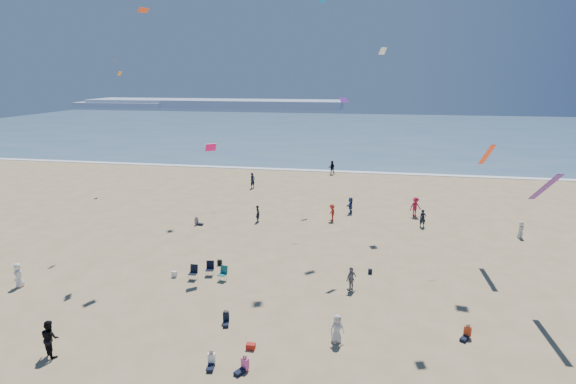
# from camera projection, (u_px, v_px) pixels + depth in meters

# --- Properties ---
(ground) EXTENTS (220.00, 220.00, 0.00)m
(ground) POSITION_uv_depth(u_px,v_px,m) (218.00, 359.00, 21.81)
(ground) COLOR tan
(ground) RESTS_ON ground
(ocean) EXTENTS (220.00, 100.00, 0.06)m
(ocean) POSITION_uv_depth(u_px,v_px,m) (343.00, 130.00, 112.24)
(ocean) COLOR #476B84
(ocean) RESTS_ON ground
(surf_line) EXTENTS (220.00, 1.20, 0.08)m
(surf_line) POSITION_uv_depth(u_px,v_px,m) (320.00, 171.00, 64.64)
(surf_line) COLOR white
(surf_line) RESTS_ON ground
(headland_far) EXTENTS (110.00, 20.00, 3.20)m
(headland_far) POSITION_uv_depth(u_px,v_px,m) (214.00, 103.00, 193.66)
(headland_far) COLOR #7A8EA8
(headland_far) RESTS_ON ground
(headland_near) EXTENTS (40.00, 14.00, 2.00)m
(headland_near) POSITION_uv_depth(u_px,v_px,m) (123.00, 104.00, 196.01)
(headland_near) COLOR #7A8EA8
(headland_near) RESTS_ON ground
(standing_flyers) EXTENTS (35.58, 50.91, 1.92)m
(standing_flyers) POSITION_uv_depth(u_px,v_px,m) (335.00, 237.00, 35.90)
(standing_flyers) COLOR navy
(standing_flyers) RESTS_ON ground
(seated_group) EXTENTS (21.79, 20.43, 0.84)m
(seated_group) POSITION_uv_depth(u_px,v_px,m) (261.00, 303.00, 26.39)
(seated_group) COLOR white
(seated_group) RESTS_ON ground
(chair_cluster) EXTENTS (2.66, 1.45, 1.00)m
(chair_cluster) POSITION_uv_depth(u_px,v_px,m) (208.00, 272.00, 30.33)
(chair_cluster) COLOR black
(chair_cluster) RESTS_ON ground
(white_tote) EXTENTS (0.35, 0.20, 0.40)m
(white_tote) POSITION_uv_depth(u_px,v_px,m) (174.00, 274.00, 30.66)
(white_tote) COLOR white
(white_tote) RESTS_ON ground
(black_backpack) EXTENTS (0.30, 0.22, 0.38)m
(black_backpack) POSITION_uv_depth(u_px,v_px,m) (220.00, 263.00, 32.60)
(black_backpack) COLOR black
(black_backpack) RESTS_ON ground
(cooler) EXTENTS (0.45, 0.30, 0.30)m
(cooler) POSITION_uv_depth(u_px,v_px,m) (251.00, 346.00, 22.58)
(cooler) COLOR #B02319
(cooler) RESTS_ON ground
(navy_bag) EXTENTS (0.28, 0.18, 0.34)m
(navy_bag) POSITION_uv_depth(u_px,v_px,m) (370.00, 271.00, 31.17)
(navy_bag) COLOR black
(navy_bag) RESTS_ON ground
(kites_aloft) EXTENTS (40.88, 38.87, 26.55)m
(kites_aloft) POSITION_uv_depth(u_px,v_px,m) (402.00, 52.00, 28.95)
(kites_aloft) COLOR white
(kites_aloft) RESTS_ON ground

